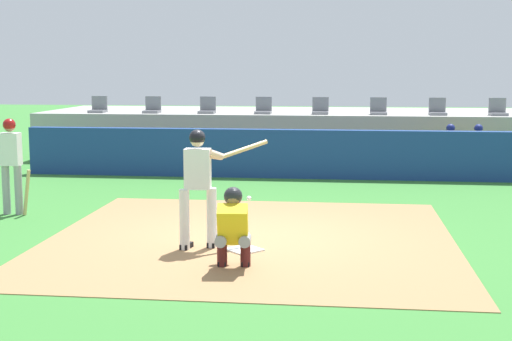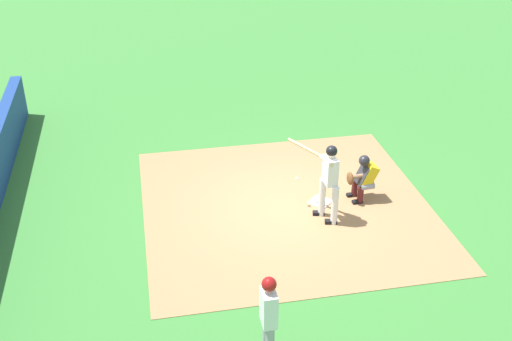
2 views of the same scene
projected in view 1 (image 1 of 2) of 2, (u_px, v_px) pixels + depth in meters
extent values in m
plane|color=#387A33|center=(251.00, 239.00, 11.53)|extent=(80.00, 80.00, 0.00)
cube|color=#9E754C|center=(251.00, 238.00, 11.53)|extent=(6.40, 6.40, 0.01)
cube|color=white|center=(244.00, 250.00, 10.74)|extent=(0.62, 0.62, 0.02)
cylinder|color=silver|center=(184.00, 220.00, 10.74)|extent=(0.15, 0.15, 0.92)
cylinder|color=silver|center=(212.00, 218.00, 10.86)|extent=(0.15, 0.15, 0.92)
cube|color=white|center=(198.00, 169.00, 10.69)|extent=(0.39, 0.26, 0.60)
sphere|color=beige|center=(197.00, 140.00, 10.63)|extent=(0.21, 0.21, 0.21)
sphere|color=black|center=(197.00, 138.00, 10.63)|extent=(0.24, 0.24, 0.24)
cylinder|color=beige|center=(204.00, 154.00, 10.73)|extent=(0.57, 0.17, 0.18)
cylinder|color=beige|center=(216.00, 155.00, 10.67)|extent=(0.25, 0.25, 0.17)
cylinder|color=tan|center=(245.00, 149.00, 10.97)|extent=(0.66, 0.63, 0.24)
cube|color=black|center=(186.00, 246.00, 10.85)|extent=(0.17, 0.28, 0.09)
cube|color=black|center=(213.00, 244.00, 10.97)|extent=(0.17, 0.28, 0.09)
cylinder|color=gray|center=(221.00, 239.00, 9.69)|extent=(0.19, 0.33, 0.16)
cylinder|color=#4C1919|center=(222.00, 252.00, 9.87)|extent=(0.14, 0.14, 0.42)
cube|color=black|center=(223.00, 263.00, 9.95)|extent=(0.13, 0.25, 0.08)
cylinder|color=gray|center=(245.00, 240.00, 9.68)|extent=(0.19, 0.33, 0.16)
cylinder|color=#4C1919|center=(245.00, 252.00, 9.86)|extent=(0.14, 0.14, 0.42)
cube|color=black|center=(246.00, 263.00, 9.94)|extent=(0.13, 0.25, 0.08)
cube|color=gold|center=(233.00, 224.00, 9.60)|extent=(0.44, 0.47, 0.57)
cube|color=#2D2D33|center=(233.00, 222.00, 9.72)|extent=(0.40, 0.29, 0.45)
sphere|color=#996B4C|center=(233.00, 198.00, 9.63)|extent=(0.21, 0.21, 0.21)
sphere|color=#232328|center=(233.00, 196.00, 9.65)|extent=(0.25, 0.25, 0.25)
cylinder|color=#996B4C|center=(231.00, 221.00, 9.83)|extent=(0.14, 0.46, 0.10)
ellipsoid|color=brown|center=(229.00, 217.00, 10.05)|extent=(0.29, 0.14, 0.30)
sphere|color=white|center=(249.00, 198.00, 11.20)|extent=(0.07, 0.07, 0.07)
cylinder|color=#99999E|center=(6.00, 190.00, 13.40)|extent=(0.14, 0.14, 0.92)
cylinder|color=#99999E|center=(19.00, 190.00, 13.37)|extent=(0.14, 0.14, 0.92)
cube|color=white|center=(10.00, 149.00, 13.28)|extent=(0.36, 0.22, 0.60)
sphere|color=#996B4C|center=(9.00, 126.00, 13.22)|extent=(0.20, 0.20, 0.20)
sphere|color=maroon|center=(9.00, 125.00, 13.21)|extent=(0.23, 0.23, 0.23)
cylinder|color=tan|center=(27.00, 192.00, 13.31)|extent=(0.18, 0.06, 0.85)
cube|color=navy|center=(283.00, 154.00, 17.83)|extent=(13.00, 0.30, 1.20)
cube|color=olive|center=(286.00, 163.00, 18.87)|extent=(11.80, 0.44, 0.45)
cylinder|color=#939399|center=(446.00, 157.00, 18.12)|extent=(0.15, 0.40, 0.15)
cylinder|color=#939399|center=(446.00, 168.00, 17.96)|extent=(0.13, 0.13, 0.45)
cube|color=maroon|center=(446.00, 176.00, 17.94)|extent=(0.11, 0.24, 0.08)
cylinder|color=#939399|center=(456.00, 157.00, 18.09)|extent=(0.15, 0.40, 0.15)
cylinder|color=#939399|center=(457.00, 168.00, 17.93)|extent=(0.13, 0.13, 0.45)
cube|color=maroon|center=(457.00, 176.00, 17.91)|extent=(0.11, 0.24, 0.08)
cube|color=gold|center=(450.00, 145.00, 18.28)|extent=(0.36, 0.22, 0.54)
sphere|color=beige|center=(451.00, 130.00, 18.23)|extent=(0.20, 0.20, 0.20)
sphere|color=navy|center=(451.00, 128.00, 18.22)|extent=(0.22, 0.22, 0.22)
cylinder|color=beige|center=(443.00, 150.00, 18.18)|extent=(0.09, 0.41, 0.22)
cylinder|color=beige|center=(459.00, 150.00, 18.14)|extent=(0.09, 0.41, 0.22)
cylinder|color=#939399|center=(474.00, 157.00, 18.04)|extent=(0.15, 0.40, 0.15)
cylinder|color=#939399|center=(475.00, 169.00, 17.88)|extent=(0.13, 0.13, 0.45)
cube|color=maroon|center=(475.00, 176.00, 17.86)|extent=(0.11, 0.24, 0.08)
cylinder|color=#939399|center=(484.00, 157.00, 18.01)|extent=(0.15, 0.40, 0.15)
cylinder|color=#939399|center=(485.00, 169.00, 17.85)|extent=(0.13, 0.13, 0.45)
cube|color=maroon|center=(485.00, 177.00, 17.83)|extent=(0.11, 0.24, 0.08)
cube|color=gold|center=(478.00, 146.00, 18.20)|extent=(0.36, 0.22, 0.54)
sphere|color=beige|center=(478.00, 130.00, 18.15)|extent=(0.20, 0.20, 0.20)
sphere|color=navy|center=(478.00, 128.00, 18.14)|extent=(0.22, 0.22, 0.22)
cylinder|color=beige|center=(470.00, 150.00, 18.10)|extent=(0.09, 0.41, 0.22)
cylinder|color=beige|center=(487.00, 150.00, 18.06)|extent=(0.09, 0.41, 0.22)
cube|color=#9E9E99|center=(295.00, 134.00, 22.15)|extent=(15.00, 4.40, 1.40)
cube|color=slate|center=(98.00, 111.00, 21.13)|extent=(0.46, 0.46, 0.08)
cube|color=slate|center=(100.00, 103.00, 21.29)|extent=(0.46, 0.06, 0.40)
cube|color=slate|center=(152.00, 112.00, 20.94)|extent=(0.46, 0.46, 0.08)
cube|color=slate|center=(153.00, 103.00, 21.10)|extent=(0.46, 0.06, 0.40)
cube|color=slate|center=(207.00, 112.00, 20.75)|extent=(0.46, 0.46, 0.08)
cube|color=slate|center=(208.00, 103.00, 20.91)|extent=(0.46, 0.06, 0.40)
cube|color=slate|center=(263.00, 112.00, 20.56)|extent=(0.46, 0.46, 0.08)
cube|color=slate|center=(264.00, 104.00, 20.73)|extent=(0.46, 0.06, 0.40)
cube|color=slate|center=(320.00, 113.00, 20.37)|extent=(0.46, 0.46, 0.08)
cube|color=slate|center=(321.00, 104.00, 20.54)|extent=(0.46, 0.06, 0.40)
cube|color=slate|center=(378.00, 113.00, 20.19)|extent=(0.46, 0.46, 0.08)
cube|color=slate|center=(378.00, 104.00, 20.35)|extent=(0.46, 0.06, 0.40)
cube|color=slate|center=(438.00, 114.00, 20.00)|extent=(0.46, 0.46, 0.08)
cube|color=slate|center=(437.00, 105.00, 20.16)|extent=(0.46, 0.06, 0.40)
cube|color=slate|center=(498.00, 114.00, 19.81)|extent=(0.46, 0.46, 0.08)
cube|color=slate|center=(497.00, 105.00, 19.97)|extent=(0.46, 0.06, 0.40)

